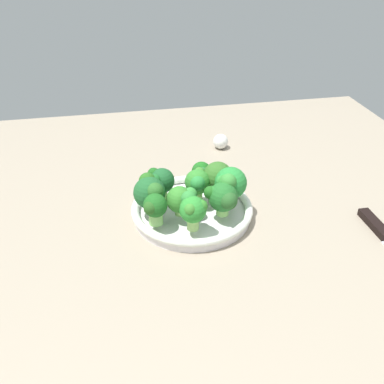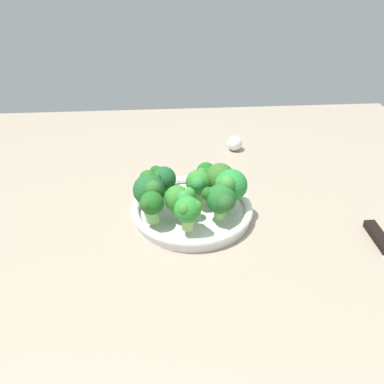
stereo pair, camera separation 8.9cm
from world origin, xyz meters
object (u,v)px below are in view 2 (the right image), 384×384
(broccoli_floret_4, at_px, (199,183))
(broccoli_floret_6, at_px, (179,198))
(broccoli_floret_2, at_px, (151,204))
(broccoli_floret_5, at_px, (221,179))
(broccoli_floret_9, at_px, (149,189))
(garlic_bulb, at_px, (235,143))
(broccoli_floret_0, at_px, (205,172))
(broccoli_floret_3, at_px, (162,179))
(broccoli_floret_7, at_px, (220,199))
(broccoli_floret_8, at_px, (230,186))
(bowl, at_px, (192,210))
(broccoli_floret_1, at_px, (188,209))

(broccoli_floret_4, relative_size, broccoli_floret_6, 1.10)
(broccoli_floret_2, height_order, broccoli_floret_5, broccoli_floret_5)
(broccoli_floret_4, bearing_deg, broccoli_floret_9, 102.31)
(broccoli_floret_9, bearing_deg, garlic_bulb, -35.88)
(broccoli_floret_0, height_order, broccoli_floret_3, broccoli_floret_3)
(broccoli_floret_7, xyz_separation_m, broccoli_floret_8, (0.03, -0.02, 0.01))
(bowl, distance_m, broccoli_floret_8, 0.10)
(broccoli_floret_0, bearing_deg, broccoli_floret_9, 125.34)
(broccoli_floret_8, bearing_deg, garlic_bulb, -11.30)
(broccoli_floret_3, height_order, broccoli_floret_8, broccoli_floret_8)
(broccoli_floret_2, xyz_separation_m, broccoli_floret_3, (0.09, -0.02, 0.01))
(broccoli_floret_8, bearing_deg, broccoli_floret_6, 98.02)
(broccoli_floret_1, xyz_separation_m, broccoli_floret_7, (0.03, -0.07, -0.00))
(broccoli_floret_2, bearing_deg, broccoli_floret_3, -15.00)
(broccoli_floret_5, xyz_separation_m, broccoli_floret_6, (-0.05, 0.09, -0.01))
(broccoli_floret_1, xyz_separation_m, broccoli_floret_8, (0.07, -0.09, 0.01))
(broccoli_floret_1, xyz_separation_m, garlic_bulb, (0.38, -0.15, -0.05))
(broccoli_floret_0, xyz_separation_m, broccoli_floret_2, (-0.13, 0.12, 0.01))
(broccoli_floret_4, xyz_separation_m, broccoli_floret_8, (-0.03, -0.06, 0.01))
(broccoli_floret_5, distance_m, garlic_bulb, 0.29)
(broccoli_floret_6, distance_m, broccoli_floret_9, 0.06)
(broccoli_floret_7, xyz_separation_m, garlic_bulb, (0.35, -0.09, -0.05))
(garlic_bulb, bearing_deg, bowl, 155.53)
(broccoli_floret_0, xyz_separation_m, broccoli_floret_9, (-0.08, 0.12, 0.01))
(broccoli_floret_0, height_order, broccoli_floret_6, broccoli_floret_6)
(broccoli_floret_5, xyz_separation_m, broccoli_floret_8, (-0.04, -0.01, 0.01))
(broccoli_floret_3, bearing_deg, broccoli_floret_6, -153.06)
(broccoli_floret_5, height_order, broccoli_floret_6, broccoli_floret_5)
(broccoli_floret_3, bearing_deg, broccoli_floret_1, -158.64)
(broccoli_floret_3, xyz_separation_m, broccoli_floret_9, (-0.04, 0.03, 0.00))
(bowl, xyz_separation_m, broccoli_floret_4, (0.02, -0.01, 0.06))
(broccoli_floret_5, relative_size, broccoli_floret_7, 1.07)
(broccoli_floret_1, bearing_deg, bowl, -9.91)
(bowl, bearing_deg, broccoli_floret_0, -23.41)
(broccoli_floret_0, distance_m, broccoli_floret_8, 0.10)
(broccoli_floret_2, distance_m, broccoli_floret_6, 0.06)
(broccoli_floret_6, height_order, garlic_bulb, broccoli_floret_6)
(broccoli_floret_0, xyz_separation_m, broccoli_floret_5, (-0.05, -0.03, 0.01))
(broccoli_floret_8, relative_size, broccoli_floret_9, 1.08)
(broccoli_floret_5, height_order, broccoli_floret_9, same)
(broccoli_floret_7, bearing_deg, broccoli_floret_9, 72.81)
(broccoli_floret_7, height_order, broccoli_floret_8, broccoli_floret_8)
(broccoli_floret_6, distance_m, garlic_bulb, 0.37)
(broccoli_floret_3, xyz_separation_m, garlic_bulb, (0.27, -0.20, -0.05))
(broccoli_floret_0, bearing_deg, broccoli_floret_1, 163.23)
(broccoli_floret_3, bearing_deg, broccoli_floret_9, 146.38)
(bowl, height_order, broccoli_floret_8, broccoli_floret_8)
(broccoli_floret_3, height_order, garlic_bulb, broccoli_floret_3)
(broccoli_floret_0, bearing_deg, broccoli_floret_7, -172.44)
(broccoli_floret_6, xyz_separation_m, broccoli_floret_7, (-0.02, -0.08, 0.01))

